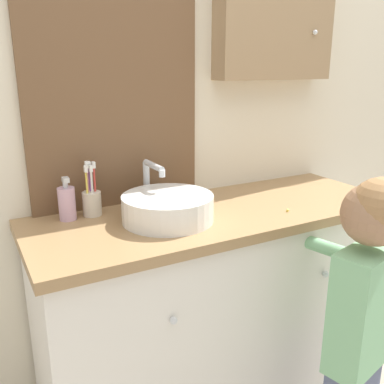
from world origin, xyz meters
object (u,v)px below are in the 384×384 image
object	(u,v)px
sink_basin	(167,207)
toothbrush_holder	(92,200)
soap_dispenser	(67,203)
child_figure	(362,300)

from	to	relation	value
sink_basin	toothbrush_holder	xyz separation A→B (m)	(-0.21, 0.17, 0.01)
sink_basin	toothbrush_holder	distance (m)	0.27
soap_dispenser	child_figure	world-z (taller)	child_figure
sink_basin	soap_dispenser	distance (m)	0.34
toothbrush_holder	child_figure	bearing A→B (deg)	-45.53
sink_basin	child_figure	size ratio (longest dim) A/B	0.36
soap_dispenser	sink_basin	bearing A→B (deg)	-29.20
sink_basin	child_figure	distance (m)	0.68
sink_basin	child_figure	bearing A→B (deg)	-48.30
sink_basin	child_figure	xyz separation A→B (m)	(0.42, -0.48, -0.23)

